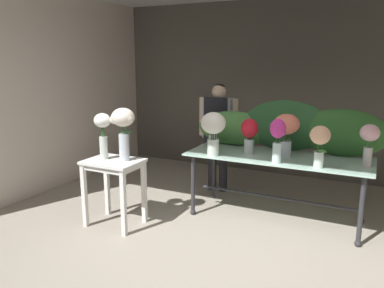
% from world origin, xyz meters
% --- Properties ---
extents(ground_plane, '(8.34, 8.34, 0.00)m').
position_xyz_m(ground_plane, '(0.00, 1.90, 0.00)').
color(ground_plane, '#9E9384').
extents(wall_back, '(5.70, 0.12, 2.84)m').
position_xyz_m(wall_back, '(0.00, 3.79, 1.42)').
color(wall_back, '#5B564C').
rests_on(wall_back, ground).
extents(wall_left, '(0.12, 3.91, 2.84)m').
position_xyz_m(wall_left, '(-2.85, 1.90, 1.42)').
color(wall_left, beige).
rests_on(wall_left, ground).
extents(display_table_glass, '(2.10, 0.85, 0.80)m').
position_xyz_m(display_table_glass, '(0.48, 1.84, 0.67)').
color(display_table_glass, '#ADD5C4').
rests_on(display_table_glass, ground).
extents(side_table_white, '(0.62, 0.48, 0.77)m').
position_xyz_m(side_table_white, '(-1.16, 0.86, 0.64)').
color(side_table_white, white).
rests_on(side_table_white, ground).
extents(florist, '(0.59, 0.24, 1.56)m').
position_xyz_m(florist, '(-0.55, 2.50, 0.96)').
color(florist, '#232328').
rests_on(florist, ground).
extents(foliage_backdrop, '(2.32, 0.25, 0.62)m').
position_xyz_m(foliage_backdrop, '(0.56, 2.14, 1.07)').
color(foliage_backdrop, '#477F3D').
rests_on(foliage_backdrop, display_table_glass).
extents(vase_coral_stock, '(0.32, 0.29, 0.50)m').
position_xyz_m(vase_coral_stock, '(0.57, 1.81, 1.12)').
color(vase_coral_stock, silver).
rests_on(vase_coral_stock, display_table_glass).
extents(vase_ivory_ranunculus, '(0.29, 0.29, 0.51)m').
position_xyz_m(vase_ivory_ranunculus, '(-0.20, 1.50, 1.12)').
color(vase_ivory_ranunculus, silver).
rests_on(vase_ivory_ranunculus, display_table_glass).
extents(vase_rosy_dahlias, '(0.24, 0.23, 0.47)m').
position_xyz_m(vase_rosy_dahlias, '(-0.31, 1.75, 1.11)').
color(vase_rosy_dahlias, silver).
rests_on(vase_rosy_dahlias, display_table_glass).
extents(vase_blush_tulips, '(0.20, 0.20, 0.45)m').
position_xyz_m(vase_blush_tulips, '(1.43, 1.80, 1.08)').
color(vase_blush_tulips, silver).
rests_on(vase_blush_tulips, display_table_glass).
extents(vase_crimson_hydrangea, '(0.21, 0.20, 0.42)m').
position_xyz_m(vase_crimson_hydrangea, '(0.14, 1.81, 1.03)').
color(vase_crimson_hydrangea, silver).
rests_on(vase_crimson_hydrangea, display_table_glass).
extents(vase_peach_snapdragons, '(0.21, 0.20, 0.44)m').
position_xyz_m(vase_peach_snapdragons, '(0.98, 1.51, 1.07)').
color(vase_peach_snapdragons, silver).
rests_on(vase_peach_snapdragons, display_table_glass).
extents(vase_magenta_peonies, '(0.18, 0.17, 0.49)m').
position_xyz_m(vase_magenta_peonies, '(0.55, 1.50, 1.08)').
color(vase_magenta_peonies, silver).
rests_on(vase_magenta_peonies, display_table_glass).
extents(vase_white_roses_tall, '(0.19, 0.19, 0.53)m').
position_xyz_m(vase_white_roses_tall, '(-1.28, 0.86, 1.11)').
color(vase_white_roses_tall, silver).
rests_on(vase_white_roses_tall, side_table_white).
extents(vase_cream_lisianthus_tall, '(0.29, 0.26, 0.60)m').
position_xyz_m(vase_cream_lisianthus_tall, '(-1.04, 0.91, 1.17)').
color(vase_cream_lisianthus_tall, silver).
rests_on(vase_cream_lisianthus_tall, side_table_white).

